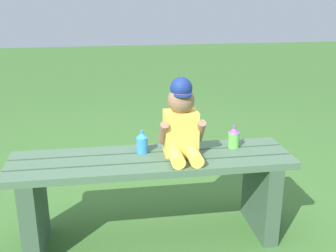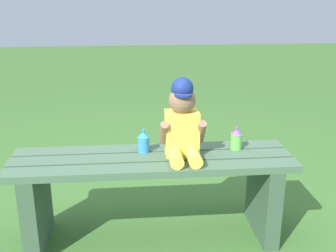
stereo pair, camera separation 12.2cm
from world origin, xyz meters
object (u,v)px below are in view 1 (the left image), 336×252
sippy_cup_right (234,137)px  child_figure (182,122)px  sippy_cup_left (142,142)px  park_bench (152,185)px

sippy_cup_right → child_figure: bearing=-167.8°
sippy_cup_right → sippy_cup_left: bearing=180.0°
park_bench → child_figure: (0.16, 0.00, 0.34)m
sippy_cup_left → sippy_cup_right: 0.50m
park_bench → child_figure: bearing=1.8°
sippy_cup_left → sippy_cup_right: (0.50, 0.00, 0.00)m
sippy_cup_left → sippy_cup_right: bearing=0.0°
sippy_cup_left → park_bench: bearing=-60.0°
park_bench → sippy_cup_right: bearing=8.7°
child_figure → sippy_cup_right: child_figure is taller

